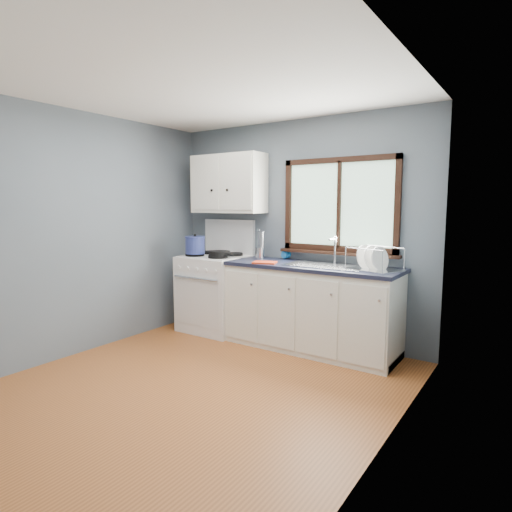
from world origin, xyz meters
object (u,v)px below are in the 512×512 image
Objects in this scene: stockpot at (195,245)px; utensil_crock at (260,253)px; gas_range at (215,291)px; thermos at (261,245)px; sink at (327,272)px; skillet at (220,253)px; dish_rack at (373,264)px; base_cabinets at (310,312)px.

stockpot is 0.81m from utensil_crock.
gas_range is 4.25× the size of thermos.
thermos reaches higher than sink.
skillet is 1.79m from dish_rack.
base_cabinets is at bearing 0.82° from gas_range.
base_cabinets is at bearing -8.97° from thermos.
gas_range reaches higher than skillet.
stockpot reaches higher than base_cabinets.
stockpot is 0.79× the size of thermos.
sink reaches higher than dish_rack.
dish_rack is at bearing -5.36° from thermos.
skillet is (-1.29, -0.16, 0.13)m from sink.
gas_range reaches higher than stockpot.
sink reaches higher than skillet.
sink is at bearing -6.12° from utensil_crock.
sink is at bearing 6.47° from stockpot.
sink is at bearing -7.20° from thermos.
stockpot is (-0.36, -0.03, 0.08)m from skillet.
skillet is 1.18× the size of utensil_crock.
dish_rack is at bearing -1.52° from base_cabinets.
thermos is at bearing 172.80° from sink.
base_cabinets is 0.48m from sink.
dish_rack is (2.14, 0.17, -0.08)m from stockpot.
gas_range is 2.04m from dish_rack.
dish_rack is (1.38, -0.13, -0.10)m from thermos.
sink is 2.10× the size of skillet.
gas_range is at bearing 45.83° from stockpot.
gas_range reaches higher than utensil_crock.
dish_rack is (1.39, -0.11, -0.01)m from utensil_crock.
thermos is at bearing 46.24° from skillet.
skillet is at bearing -171.81° from base_cabinets.
skillet is 0.73× the size of dish_rack.
utensil_crock reaches higher than skillet.
thermos is at bearing 65.13° from utensil_crock.
base_cabinets is 1.26m from skillet.
base_cabinets is 2.20× the size of sink.
utensil_crock is (-0.89, 0.10, 0.13)m from sink.
skillet is 0.50m from thermos.
sink reaches higher than base_cabinets.
gas_range is at bearing 156.32° from skillet.
thermos is (0.76, 0.30, 0.01)m from stockpot.
stockpot is at bearing -158.58° from thermos.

